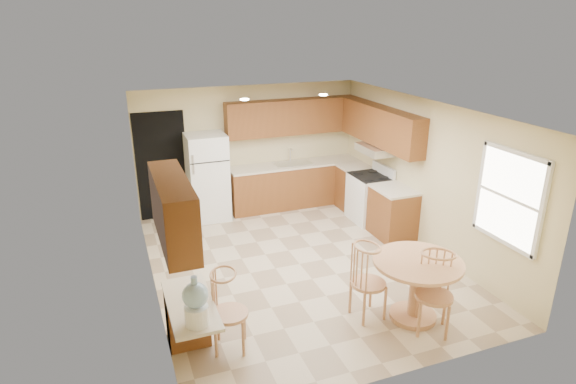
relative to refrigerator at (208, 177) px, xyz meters
name	(u,v)px	position (x,y,z in m)	size (l,w,h in m)	color
floor	(300,264)	(0.95, -2.40, -0.84)	(5.50, 5.50, 0.00)	#BFAA8A
ceiling	(301,109)	(0.95, -2.40, 1.66)	(4.50, 5.50, 0.02)	white
wall_back	(249,148)	(0.95, 0.35, 0.41)	(4.50, 0.02, 2.50)	beige
wall_front	(402,277)	(0.95, -5.15, 0.41)	(4.50, 0.02, 2.50)	beige
wall_left	(148,211)	(-1.30, -2.40, 0.41)	(0.02, 5.50, 2.50)	beige
wall_right	(425,175)	(3.20, -2.40, 0.41)	(0.02, 5.50, 2.50)	beige
doorway	(162,166)	(-0.80, 0.34, 0.21)	(0.90, 0.02, 2.10)	black
base_cab_back	(295,185)	(1.83, 0.05, -0.41)	(2.75, 0.60, 0.87)	brown
counter_back	(295,164)	(1.83, 0.05, 0.05)	(2.75, 0.63, 0.04)	beige
base_cab_right_a	(354,188)	(2.90, -0.54, -0.41)	(0.60, 0.59, 0.87)	brown
counter_right_a	(355,167)	(2.90, -0.54, 0.05)	(0.63, 0.59, 0.04)	beige
base_cab_right_b	(393,214)	(2.90, -2.00, -0.41)	(0.60, 0.80, 0.87)	brown
counter_right_b	(394,190)	(2.90, -2.00, 0.05)	(0.63, 0.80, 0.04)	beige
upper_cab_back	(293,117)	(1.83, 0.19, 1.01)	(2.75, 0.33, 0.70)	brown
upper_cab_right	(381,126)	(3.04, -1.19, 1.01)	(0.33, 2.42, 0.70)	brown
upper_cab_left	(173,210)	(-1.13, -4.00, 1.01)	(0.33, 1.40, 0.70)	brown
sink	(294,163)	(1.80, 0.05, 0.07)	(0.78, 0.44, 0.01)	silver
range_hood	(376,149)	(2.95, -1.22, 0.58)	(0.50, 0.76, 0.14)	silver
desk_pedestal	(187,315)	(-1.05, -3.72, -0.48)	(0.48, 0.42, 0.72)	brown
desk_top	(190,304)	(-1.05, -4.10, -0.09)	(0.50, 1.20, 0.04)	beige
window	(510,198)	(3.18, -4.25, 0.66)	(0.06, 1.12, 1.30)	white
can_light_a	(244,99)	(0.45, -1.20, 1.64)	(0.14, 0.14, 0.02)	white
can_light_b	(323,95)	(1.85, -1.20, 1.64)	(0.14, 0.14, 0.02)	white
refrigerator	(208,177)	(0.00, 0.00, 0.00)	(0.74, 0.72, 1.68)	white
stove	(369,197)	(2.88, -1.22, -0.37)	(0.65, 0.76, 1.09)	white
dining_table	(416,281)	(1.80, -4.28, -0.29)	(1.14, 1.14, 0.84)	tan
chair_table_a	(373,278)	(1.25, -4.13, -0.21)	(0.46, 0.59, 1.03)	tan
chair_table_b	(441,290)	(1.85, -4.70, -0.20)	(0.47, 0.54, 1.05)	tan
chair_desk	(231,308)	(-0.60, -4.13, -0.23)	(0.44, 0.57, 1.00)	tan
water_crock	(196,303)	(-1.05, -4.52, 0.18)	(0.27, 0.27, 0.55)	white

